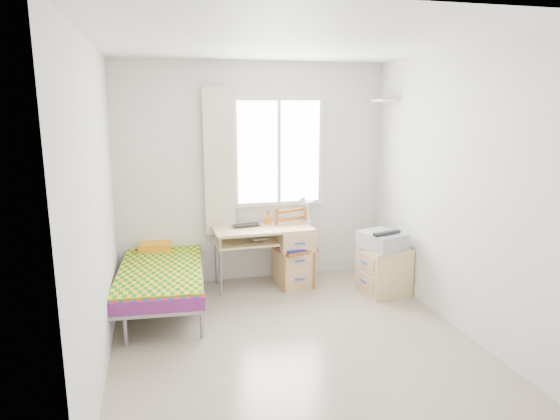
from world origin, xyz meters
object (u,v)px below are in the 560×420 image
at_px(desk, 288,253).
at_px(cabinet, 384,271).
at_px(chair, 295,242).
at_px(printer, 382,240).
at_px(bed, 161,270).

xyz_separation_m(desk, cabinet, (0.98, -0.56, -0.12)).
relative_size(chair, printer, 1.68).
relative_size(bed, printer, 3.43).
xyz_separation_m(chair, cabinet, (0.91, -0.53, -0.25)).
height_order(bed, desk, bed).
xyz_separation_m(desk, printer, (0.94, -0.56, 0.24)).
relative_size(cabinet, printer, 0.99).
bearing_deg(printer, chair, 131.35).
bearing_deg(desk, chair, -24.82).
height_order(bed, cabinet, bed).
bearing_deg(bed, cabinet, -2.22).
bearing_deg(cabinet, bed, 166.06).
height_order(desk, printer, printer).
height_order(bed, chair, chair).
bearing_deg(desk, bed, -170.53).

